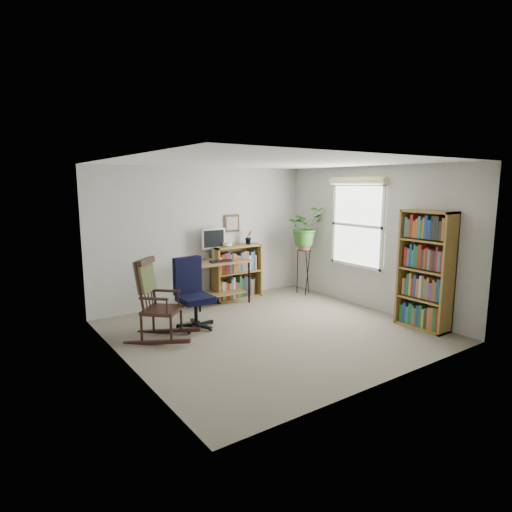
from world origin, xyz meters
TOP-DOWN VIEW (x-y plane):
  - floor at (0.00, 0.00)m, footprint 4.20×4.00m
  - ceiling at (0.00, 0.00)m, footprint 4.20×4.00m
  - wall_back at (0.00, 2.00)m, footprint 4.20×0.00m
  - wall_front at (0.00, -2.00)m, footprint 4.20×0.00m
  - wall_left at (-2.10, 0.00)m, footprint 0.00×4.00m
  - wall_right at (2.10, 0.00)m, footprint 0.00×4.00m
  - window at (2.06, 0.30)m, footprint 0.12×1.20m
  - desk at (0.08, 1.70)m, footprint 1.08×0.59m
  - monitor at (0.08, 1.84)m, footprint 0.46×0.16m
  - keyboard at (0.08, 1.58)m, footprint 0.40×0.15m
  - office_chair at (-0.84, 0.75)m, footprint 0.63×0.63m
  - rocking_chair at (-1.43, 0.59)m, footprint 1.12×1.11m
  - low_bookshelf at (0.56, 1.82)m, footprint 0.94×0.31m
  - tall_bookshelf at (1.92, -1.16)m, footprint 0.33×0.76m
  - plant_stand at (1.80, 1.36)m, footprint 0.32×0.32m
  - spider_plant at (1.80, 1.36)m, footprint 1.69×1.88m
  - potted_plant_small at (0.84, 1.83)m, footprint 0.13×0.24m
  - framed_picture at (0.56, 1.97)m, footprint 0.32×0.04m

SIDE VIEW (x-z plane):
  - floor at x=0.00m, z-range 0.00..0.00m
  - desk at x=0.08m, z-range 0.00..0.78m
  - low_bookshelf at x=0.56m, z-range 0.00..1.00m
  - plant_stand at x=1.80m, z-range 0.00..1.01m
  - office_chair at x=-0.84m, z-range 0.00..1.06m
  - rocking_chair at x=-1.43m, z-range 0.00..1.14m
  - keyboard at x=0.08m, z-range 0.78..0.80m
  - tall_bookshelf at x=1.92m, z-range 0.00..1.74m
  - potted_plant_small at x=0.84m, z-range 1.00..1.11m
  - monitor at x=0.08m, z-range 0.78..1.34m
  - wall_back at x=0.00m, z-range 0.00..2.40m
  - wall_front at x=0.00m, z-range 0.00..2.40m
  - wall_left at x=-2.10m, z-range 0.00..2.40m
  - wall_right at x=2.10m, z-range 0.00..2.40m
  - framed_picture at x=0.56m, z-range 1.23..1.55m
  - window at x=2.06m, z-range 0.65..2.15m
  - spider_plant at x=1.80m, z-range 0.94..2.40m
  - ceiling at x=0.00m, z-range 2.40..2.40m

